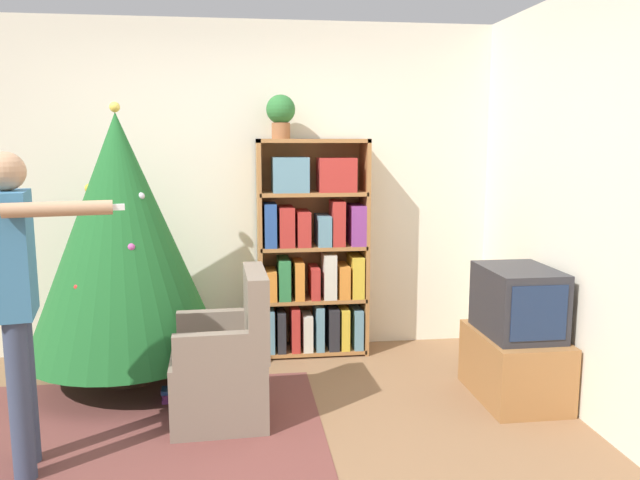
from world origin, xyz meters
TOP-DOWN VIEW (x-y plane):
  - ground_plane at (0.00, 0.00)m, footprint 14.00×14.00m
  - wall_back at (0.00, 1.95)m, footprint 8.00×0.10m
  - wall_right at (2.16, 0.00)m, footprint 0.10×8.00m
  - area_rug at (-0.55, 0.33)m, footprint 2.18×1.87m
  - bookshelf at (0.64, 1.70)m, footprint 0.86×0.33m
  - tv_stand at (1.85, 0.64)m, footprint 0.50×0.73m
  - television at (1.85, 0.64)m, footprint 0.43×0.59m
  - game_remote at (1.70, 0.42)m, footprint 0.04×0.12m
  - christmas_tree at (-0.73, 1.28)m, footprint 1.33×1.33m
  - armchair at (-0.03, 0.57)m, footprint 0.59×0.58m
  - standing_person at (-1.03, 0.09)m, footprint 0.68×0.46m
  - potted_plant at (0.40, 1.71)m, footprint 0.22×0.22m
  - book_pile_near_tree at (-0.35, 0.89)m, footprint 0.23×0.17m

SIDE VIEW (x-z plane):
  - ground_plane at x=0.00m, z-range 0.00..0.00m
  - area_rug at x=-0.55m, z-range 0.00..0.01m
  - book_pile_near_tree at x=-0.35m, z-range 0.00..0.08m
  - tv_stand at x=1.85m, z-range 0.00..0.44m
  - armchair at x=-0.03m, z-range -0.14..0.78m
  - game_remote at x=1.70m, z-range 0.44..0.46m
  - television at x=1.85m, z-range 0.44..0.88m
  - bookshelf at x=0.64m, z-range -0.04..1.66m
  - standing_person at x=-1.03m, z-range 0.15..1.78m
  - christmas_tree at x=-0.73m, z-range 0.07..2.01m
  - wall_back at x=0.00m, z-range 0.00..2.60m
  - wall_right at x=2.16m, z-range 0.00..2.60m
  - potted_plant at x=0.40m, z-range 1.72..2.05m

